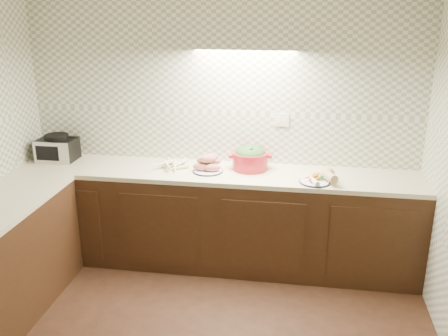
# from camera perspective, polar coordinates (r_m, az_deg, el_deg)

# --- Properties ---
(room) EXTENTS (3.60, 3.60, 2.60)m
(room) POSITION_cam_1_polar(r_m,az_deg,el_deg) (2.81, -6.24, 3.68)
(room) COLOR black
(room) RESTS_ON ground
(counter) EXTENTS (3.60, 3.60, 0.90)m
(counter) POSITION_cam_1_polar(r_m,az_deg,el_deg) (4.06, -12.57, -9.66)
(counter) COLOR black
(counter) RESTS_ON ground
(toaster_oven) EXTENTS (0.34, 0.27, 0.24)m
(toaster_oven) POSITION_cam_1_polar(r_m,az_deg,el_deg) (4.96, -18.51, 2.15)
(toaster_oven) COLOR black
(toaster_oven) RESTS_ON counter
(parsnip_pile) EXTENTS (0.39, 0.35, 0.06)m
(parsnip_pile) POSITION_cam_1_polar(r_m,az_deg,el_deg) (4.53, -6.44, 0.35)
(parsnip_pile) COLOR beige
(parsnip_pile) RESTS_ON counter
(sweet_potato_plate) EXTENTS (0.27, 0.27, 0.16)m
(sweet_potato_plate) POSITION_cam_1_polar(r_m,az_deg,el_deg) (4.40, -1.83, 0.38)
(sweet_potato_plate) COLOR #131B42
(sweet_potato_plate) RESTS_ON counter
(onion_bowl) EXTENTS (0.13, 0.13, 0.10)m
(onion_bowl) POSITION_cam_1_polar(r_m,az_deg,el_deg) (4.54, -1.98, 0.65)
(onion_bowl) COLOR black
(onion_bowl) RESTS_ON counter
(dutch_oven) EXTENTS (0.39, 0.36, 0.22)m
(dutch_oven) POSITION_cam_1_polar(r_m,az_deg,el_deg) (4.45, 3.00, 1.18)
(dutch_oven) COLOR #AE1A27
(dutch_oven) RESTS_ON counter
(veg_plate) EXTENTS (0.33, 0.32, 0.12)m
(veg_plate) POSITION_cam_1_polar(r_m,az_deg,el_deg) (4.23, 11.00, -1.03)
(veg_plate) COLOR #131B42
(veg_plate) RESTS_ON counter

